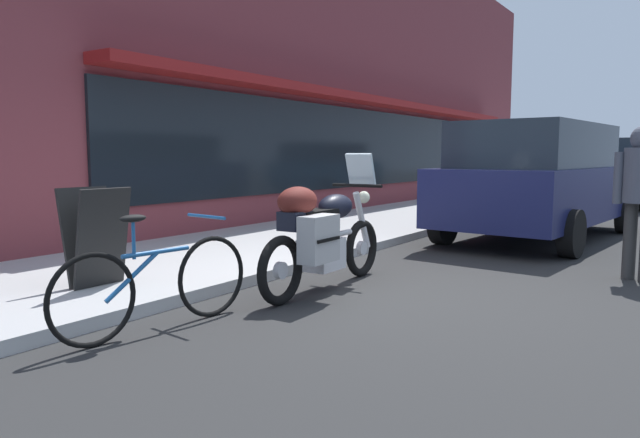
% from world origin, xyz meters
% --- Properties ---
extents(ground_plane, '(80.00, 80.00, 0.00)m').
position_xyz_m(ground_plane, '(0.00, 0.00, 0.00)').
color(ground_plane, '#2A2A2A').
extents(storefront_building, '(23.28, 0.90, 7.05)m').
position_xyz_m(storefront_building, '(7.64, 4.18, 3.45)').
color(storefront_building, brown).
rests_on(storefront_building, ground_plane).
extents(sidewalk_curb, '(30.00, 3.00, 0.12)m').
position_xyz_m(sidewalk_curb, '(9.00, 2.52, 0.06)').
color(sidewalk_curb, '#ABABAB').
rests_on(sidewalk_curb, ground_plane).
extents(touring_motorcycle, '(2.20, 0.69, 1.40)m').
position_xyz_m(touring_motorcycle, '(-0.49, 0.28, 0.61)').
color(touring_motorcycle, black).
rests_on(touring_motorcycle, ground_plane).
extents(parked_bicycle, '(1.77, 0.48, 0.94)m').
position_xyz_m(parked_bicycle, '(-2.31, 0.63, 0.38)').
color(parked_bicycle, black).
rests_on(parked_bicycle, ground_plane).
extents(parked_minivan, '(5.06, 2.48, 1.87)m').
position_xyz_m(parked_minivan, '(4.65, -0.63, 0.98)').
color(parked_minivan, '#191E4C').
rests_on(parked_minivan, ground_plane).
extents(sandwich_board_sign, '(0.55, 0.42, 0.95)m').
position_xyz_m(sandwich_board_sign, '(-1.89, 1.97, 0.60)').
color(sandwich_board_sign, black).
rests_on(sandwich_board_sign, sidewalk_curb).
extents(parked_car_down_block, '(4.69, 2.15, 1.81)m').
position_xyz_m(parked_car_down_block, '(12.44, -0.63, 0.95)').
color(parked_car_down_block, '#1E598C').
rests_on(parked_car_down_block, ground_plane).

